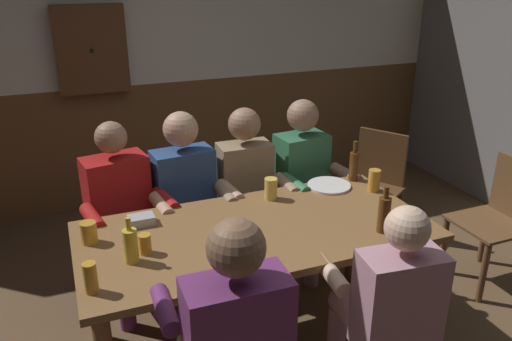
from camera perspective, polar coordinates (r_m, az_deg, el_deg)
The scene contains 22 objects.
back_wall_upper at distance 4.65m, azimuth -10.80°, elevation 17.43°, with size 5.42×0.12×1.29m, color silver.
back_wall_wainscot at distance 4.89m, azimuth -9.81°, elevation 3.32°, with size 5.42×0.12×1.11m, color brown.
dining_table at distance 2.84m, azimuth 0.06°, elevation -8.24°, with size 1.89×0.90×0.76m.
person_0 at distance 3.30m, azimuth -14.63°, elevation -4.29°, with size 0.56×0.57×1.23m.
person_1 at distance 3.36m, azimuth -7.54°, elevation -3.02°, with size 0.55×0.52×1.24m.
person_2 at distance 3.47m, azimuth -0.80°, elevation -2.23°, with size 0.50×0.51×1.22m.
person_3 at distance 3.63m, azimuth 5.56°, elevation -0.96°, with size 0.51×0.55×1.24m.
person_4 at distance 2.20m, azimuth -2.66°, elevation -17.78°, with size 0.56×0.52×1.25m.
person_5 at distance 2.54m, azimuth 14.29°, elevation -13.90°, with size 0.54×0.56×1.17m.
chair_empty_near_left at distance 4.16m, azimuth 12.86°, elevation -1.48°, with size 0.61×0.61×0.88m.
chair_empty_far_end at distance 3.90m, azimuth 25.34°, elevation -4.79°, with size 0.44×0.44×0.88m.
condiment_caddy at distance 2.89m, azimuth -12.58°, elevation -5.38°, with size 0.14×0.10×0.05m, color #B2B7BC.
plate_0 at distance 3.33m, azimuth 8.09°, elevation -1.65°, with size 0.28×0.28×0.01m, color white.
bottle_0 at distance 2.53m, azimuth -13.72°, elevation -8.02°, with size 0.07×0.07×0.23m.
bottle_1 at distance 2.80m, azimuth 14.00°, elevation -4.65°, with size 0.07×0.07×0.26m.
bottle_2 at distance 3.42m, azimuth 10.79°, elevation 0.60°, with size 0.06×0.06×0.27m.
pint_glass_0 at distance 3.29m, azimuth 12.96°, elevation -1.08°, with size 0.07×0.07×0.14m, color gold.
pint_glass_1 at distance 2.77m, azimuth -18.02°, elevation -6.57°, with size 0.08×0.08×0.11m, color gold.
pint_glass_2 at distance 3.10m, azimuth 1.66°, elevation -2.03°, with size 0.08×0.08×0.13m, color #E5C64C.
pint_glass_3 at distance 2.61m, azimuth -12.20°, elevation -7.95°, with size 0.06×0.06×0.10m, color gold.
pint_glass_4 at distance 2.37m, azimuth -17.86°, elevation -11.25°, with size 0.06×0.06×0.14m, color gold.
wall_dart_cabinet at distance 4.48m, azimuth -17.78°, elevation 12.66°, with size 0.56×0.15×0.70m.
Camera 1 is at (-0.91, -2.14, 2.10)m, focal length 36.11 mm.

